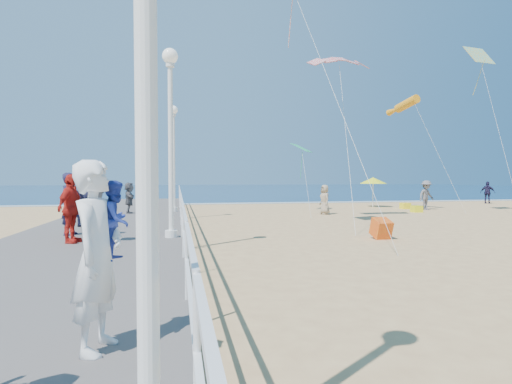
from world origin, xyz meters
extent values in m
plane|color=tan|center=(0.00, 0.00, 0.00)|extent=(160.00, 160.00, 0.00)
cube|color=#0C294C|center=(0.00, 65.00, 0.01)|extent=(160.00, 90.00, 0.05)
cube|color=silver|center=(0.00, 20.50, 0.03)|extent=(160.00, 1.20, 0.04)
cube|color=#655F5B|center=(-7.50, 0.00, 0.20)|extent=(5.00, 44.00, 0.40)
cube|color=white|center=(-5.05, 0.00, 1.45)|extent=(0.05, 42.00, 0.06)
cube|color=white|center=(-5.05, 0.00, 0.95)|extent=(0.05, 42.00, 0.04)
cylinder|color=white|center=(-5.35, -9.00, 2.85)|extent=(0.14, 0.14, 4.70)
cylinder|color=white|center=(-5.35, 0.00, 0.50)|extent=(0.36, 0.36, 0.20)
cylinder|color=white|center=(-5.35, 0.00, 2.85)|extent=(0.14, 0.14, 4.70)
sphere|color=white|center=(-5.35, 0.00, 5.50)|extent=(0.44, 0.44, 0.44)
cylinder|color=white|center=(-5.35, 9.00, 0.50)|extent=(0.36, 0.36, 0.20)
cylinder|color=white|center=(-5.35, 9.00, 2.85)|extent=(0.14, 0.14, 4.70)
sphere|color=white|center=(-5.35, 9.00, 5.50)|extent=(0.44, 0.44, 0.44)
imported|color=white|center=(-5.93, -7.47, 1.33)|extent=(0.60, 0.77, 1.86)
imported|color=#2D40AA|center=(-5.78, -7.32, 1.65)|extent=(0.39, 0.46, 0.81)
imported|color=#1A1734|center=(-8.29, 1.06, 1.32)|extent=(0.67, 0.79, 1.84)
imported|color=#525257|center=(-7.25, -0.61, 1.18)|extent=(0.93, 1.15, 1.55)
imported|color=red|center=(-7.89, -0.52, 1.29)|extent=(0.71, 1.13, 1.79)
imported|color=#181935|center=(-7.63, 0.77, 1.11)|extent=(0.58, 0.77, 1.42)
imported|color=#4F4F54|center=(-7.44, 8.24, 1.14)|extent=(0.55, 1.40, 1.48)
imported|color=#807358|center=(-8.63, 4.85, 1.19)|extent=(0.63, 0.69, 1.58)
imported|color=#161831|center=(-8.35, 3.34, 1.24)|extent=(0.65, 0.82, 1.67)
imported|color=#5F5E63|center=(10.83, 11.89, 0.97)|extent=(1.40, 1.06, 1.93)
imported|color=#1C1836|center=(19.73, 16.76, 0.91)|extent=(1.04, 1.08, 1.81)
imported|color=gray|center=(3.11, 10.07, 0.85)|extent=(0.62, 0.88, 1.70)
cube|color=red|center=(1.65, 0.94, 0.30)|extent=(0.58, 0.73, 0.74)
cylinder|color=white|center=(8.60, 14.89, 0.90)|extent=(0.05, 0.05, 1.80)
cone|color=yellow|center=(8.60, 14.89, 1.91)|extent=(1.90, 1.90, 0.45)
cube|color=yellow|center=(9.92, 12.87, 0.20)|extent=(0.55, 0.55, 0.40)
cube|color=yellow|center=(9.14, 10.38, 0.20)|extent=(0.55, 0.55, 0.40)
cylinder|color=orange|center=(9.23, 11.70, 6.82)|extent=(1.07, 3.01, 1.15)
cube|color=#18B1CF|center=(11.99, 8.82, 9.19)|extent=(1.57, 1.12, 1.15)
cube|color=#24AA6E|center=(2.58, 12.83, 4.00)|extent=(1.62, 1.64, 0.56)
camera|label=1|loc=(-5.16, -11.55, 2.08)|focal=28.00mm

